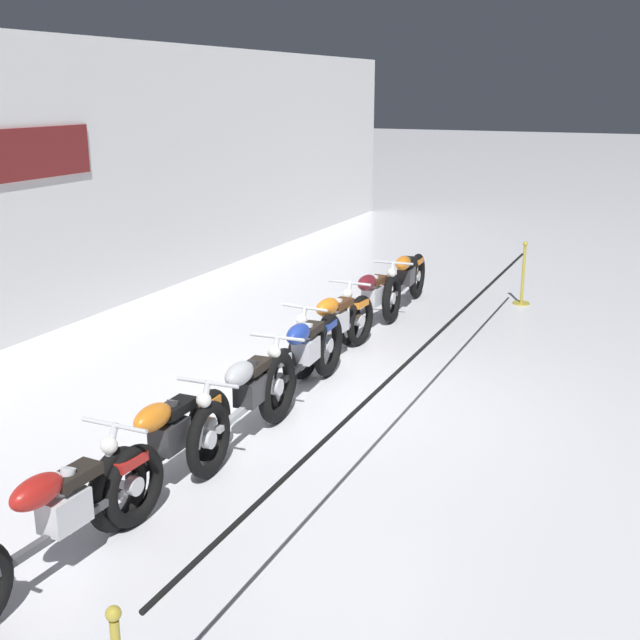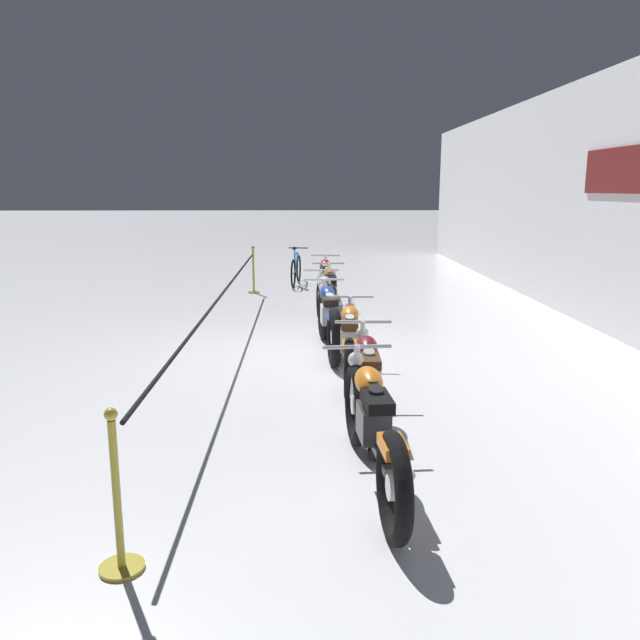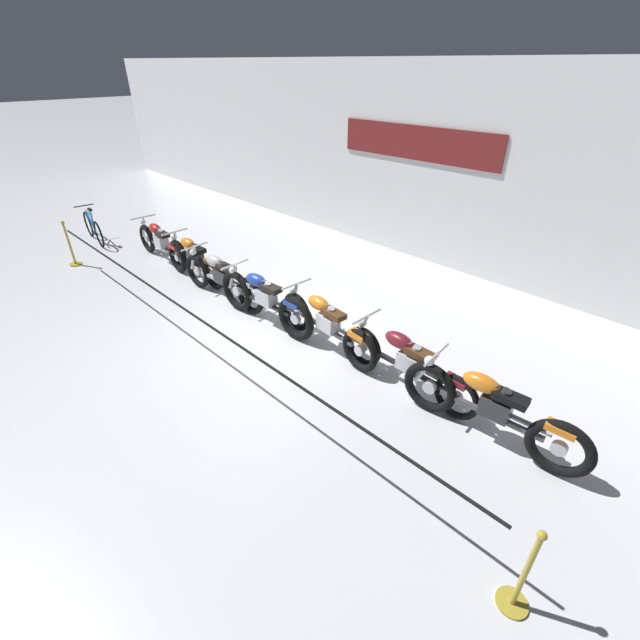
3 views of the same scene
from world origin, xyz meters
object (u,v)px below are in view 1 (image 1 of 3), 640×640
motorcycle_orange_6 (405,281)px  stanchion_mid_left (523,283)px  motorcycle_silver_2 (248,398)px  stanchion_far_left (384,399)px  motorcycle_maroon_5 (371,299)px  motorcycle_blue_3 (304,358)px  motorcycle_orange_1 (166,444)px  motorcycle_red_0 (59,520)px  motorcycle_orange_4 (333,327)px

motorcycle_orange_6 → stanchion_mid_left: bearing=-56.3°
motorcycle_silver_2 → stanchion_mid_left: size_ratio=2.26×
stanchion_far_left → stanchion_mid_left: same height
motorcycle_maroon_5 → stanchion_mid_left: stanchion_mid_left is taller
motorcycle_silver_2 → motorcycle_orange_6: motorcycle_orange_6 is taller
motorcycle_silver_2 → motorcycle_blue_3: motorcycle_blue_3 is taller
motorcycle_orange_1 → motorcycle_silver_2: 1.23m
stanchion_mid_left → motorcycle_orange_6: bearing=123.7°
motorcycle_red_0 → motorcycle_maroon_5: motorcycle_red_0 is taller
motorcycle_orange_4 → stanchion_mid_left: size_ratio=2.14×
stanchion_far_left → motorcycle_maroon_5: bearing=22.4°
motorcycle_silver_2 → motorcycle_orange_1: bearing=173.9°
motorcycle_blue_3 → motorcycle_orange_4: 1.34m
motorcycle_orange_4 → stanchion_far_left: stanchion_far_left is taller
motorcycle_red_0 → stanchion_mid_left: 9.33m
motorcycle_red_0 → stanchion_mid_left: stanchion_mid_left is taller
motorcycle_maroon_5 → stanchion_mid_left: size_ratio=2.16×
motorcycle_blue_3 → motorcycle_maroon_5: (2.86, 0.27, -0.02)m
motorcycle_orange_4 → stanchion_far_left: size_ratio=0.22×
motorcycle_orange_4 → motorcycle_orange_6: motorcycle_orange_6 is taller
motorcycle_orange_4 → motorcycle_orange_6: 2.82m
motorcycle_red_0 → motorcycle_orange_6: (8.08, 0.10, 0.02)m
motorcycle_maroon_5 → motorcycle_orange_4: bearing=-177.5°
motorcycle_blue_3 → motorcycle_maroon_5: 2.87m
motorcycle_orange_1 → motorcycle_orange_4: (3.86, 0.08, 0.01)m
stanchion_far_left → motorcycle_silver_2: bearing=86.3°
motorcycle_silver_2 → motorcycle_blue_3: 1.32m
motorcycle_red_0 → motorcycle_orange_4: (5.26, 0.13, 0.01)m
stanchion_far_left → stanchion_mid_left: (6.67, 0.00, -0.38)m
motorcycle_orange_1 → motorcycle_orange_6: size_ratio=0.88×
motorcycle_orange_4 → motorcycle_maroon_5: (1.53, 0.07, -0.00)m
motorcycle_red_0 → stanchion_far_left: 2.99m
motorcycle_orange_6 → stanchion_mid_left: size_ratio=2.25×
motorcycle_red_0 → motorcycle_maroon_5: (6.80, 0.19, 0.01)m
motorcycle_orange_4 → stanchion_far_left: 3.23m
motorcycle_red_0 → motorcycle_orange_4: size_ratio=1.02×
motorcycle_silver_2 → stanchion_far_left: stanchion_far_left is taller
motorcycle_orange_1 → motorcycle_blue_3: (2.54, -0.13, 0.02)m
motorcycle_orange_6 → stanchion_mid_left: (1.11, -1.67, -0.12)m
stanchion_mid_left → motorcycle_red_0: bearing=170.3°
motorcycle_orange_4 → motorcycle_orange_6: bearing=-0.6°
motorcycle_orange_4 → motorcycle_silver_2: bearing=-175.4°
motorcycle_silver_2 → motorcycle_maroon_5: size_ratio=1.05×
motorcycle_maroon_5 → stanchion_far_left: bearing=-157.6°
motorcycle_orange_1 → motorcycle_silver_2: bearing=-6.1°
motorcycle_orange_1 → stanchion_mid_left: bearing=-11.7°
motorcycle_maroon_5 → stanchion_far_left: (-4.27, -1.76, 0.28)m
stanchion_far_left → motorcycle_blue_3: bearing=46.5°
motorcycle_silver_2 → stanchion_mid_left: 6.74m
motorcycle_red_0 → motorcycle_maroon_5: 6.80m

